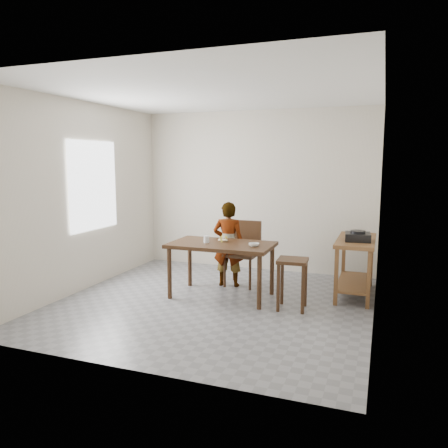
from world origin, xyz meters
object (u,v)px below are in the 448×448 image
(dining_chair, at_px, (242,254))
(stool, at_px, (292,284))
(child, at_px, (228,244))
(dining_table, at_px, (222,270))
(prep_counter, at_px, (355,267))

(dining_chair, bearing_deg, stool, -39.24)
(child, relative_size, dining_chair, 1.32)
(dining_table, height_order, dining_chair, dining_chair)
(dining_table, height_order, stool, dining_table)
(child, bearing_deg, stool, 139.82)
(dining_table, bearing_deg, prep_counter, 22.15)
(prep_counter, relative_size, stool, 1.86)
(dining_table, bearing_deg, child, 99.53)
(prep_counter, xyz_separation_m, child, (-1.81, -0.17, 0.23))
(dining_table, bearing_deg, dining_chair, 81.90)
(prep_counter, distance_m, stool, 1.13)
(dining_table, relative_size, prep_counter, 1.17)
(prep_counter, relative_size, dining_chair, 1.25)
(dining_table, xyz_separation_m, dining_chair, (0.09, 0.63, 0.10))
(child, distance_m, dining_chair, 0.26)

